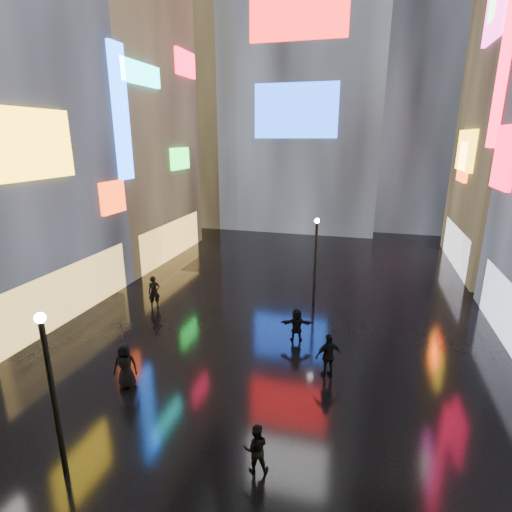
% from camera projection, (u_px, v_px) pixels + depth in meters
% --- Properties ---
extents(ground, '(140.00, 140.00, 0.00)m').
position_uv_depth(ground, '(290.00, 297.00, 24.86)').
color(ground, black).
rests_on(ground, ground).
extents(building_left_far, '(10.28, 12.00, 22.00)m').
position_uv_depth(building_left_far, '(108.00, 119.00, 31.36)').
color(building_left_far, black).
rests_on(building_left_far, ground).
extents(tower_main, '(16.00, 14.20, 42.00)m').
position_uv_depth(tower_main, '(310.00, 24.00, 41.77)').
color(tower_main, black).
rests_on(tower_main, ground).
extents(tower_flank_right, '(12.00, 12.00, 34.00)m').
position_uv_depth(tower_flank_right, '(426.00, 63.00, 41.71)').
color(tower_flank_right, black).
rests_on(tower_flank_right, ground).
extents(tower_flank_left, '(10.00, 10.00, 26.00)m').
position_uv_depth(tower_flank_left, '(208.00, 106.00, 45.05)').
color(tower_flank_left, black).
rests_on(tower_flank_left, ground).
extents(lamp_near, '(0.30, 0.30, 5.20)m').
position_uv_depth(lamp_near, '(52.00, 387.00, 11.03)').
color(lamp_near, black).
rests_on(lamp_near, ground).
extents(lamp_far, '(0.30, 0.30, 5.20)m').
position_uv_depth(lamp_far, '(315.00, 256.00, 23.17)').
color(lamp_far, black).
rests_on(lamp_far, ground).
extents(pedestrian_1, '(0.91, 0.80, 1.58)m').
position_uv_depth(pedestrian_1, '(256.00, 448.00, 11.75)').
color(pedestrian_1, black).
rests_on(pedestrian_1, ground).
extents(pedestrian_3, '(1.21, 0.95, 1.92)m').
position_uv_depth(pedestrian_3, '(329.00, 356.00, 16.41)').
color(pedestrian_3, black).
rests_on(pedestrian_3, ground).
extents(pedestrian_4, '(1.08, 0.88, 1.90)m').
position_uv_depth(pedestrian_4, '(125.00, 365.00, 15.73)').
color(pedestrian_4, black).
rests_on(pedestrian_4, ground).
extents(pedestrian_5, '(1.61, 0.82, 1.66)m').
position_uv_depth(pedestrian_5, '(297.00, 325.00, 19.38)').
color(pedestrian_5, black).
rests_on(pedestrian_5, ground).
extents(pedestrian_6, '(0.83, 0.79, 1.90)m').
position_uv_depth(pedestrian_6, '(154.00, 292.00, 23.17)').
color(pedestrian_6, black).
rests_on(pedestrian_6, ground).
extents(umbrella_2, '(1.30, 1.31, 0.89)m').
position_uv_depth(umbrella_2, '(122.00, 334.00, 15.33)').
color(umbrella_2, black).
rests_on(umbrella_2, pedestrian_4).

